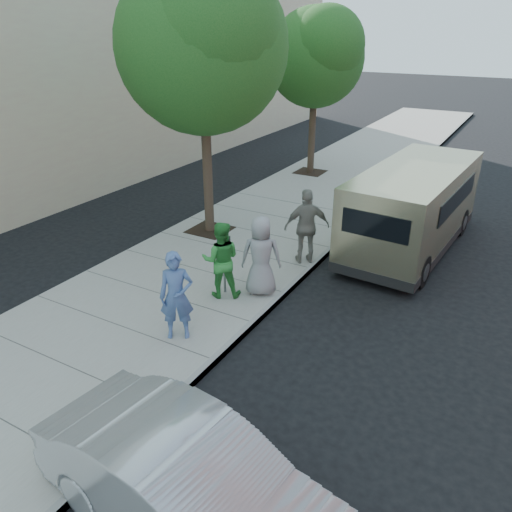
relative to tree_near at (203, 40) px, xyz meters
name	(u,v)px	position (x,y,z in m)	size (l,w,h in m)	color
ground	(232,283)	(2.25, -2.40, -5.55)	(120.00, 120.00, 0.00)	black
sidewalk	(199,272)	(1.25, -2.40, -5.47)	(5.00, 60.00, 0.15)	gray
curb_face	(283,295)	(3.69, -2.40, -5.47)	(0.12, 60.00, 0.16)	gray
tree_near	(203,40)	(0.00, 0.00, 0.00)	(4.62, 4.60, 7.53)	black
tree_far	(317,53)	(0.00, 7.60, -0.66)	(3.92, 3.80, 6.49)	black
parking_meter	(224,252)	(2.49, -3.07, -4.35)	(0.30, 0.12, 1.45)	gray
van	(414,206)	(5.56, 2.03, -4.28)	(2.59, 6.60, 2.40)	beige
sedan	(194,490)	(5.45, -8.36, -4.80)	(1.59, 4.55, 1.50)	#ABAFB2
person_officer	(176,296)	(2.67, -5.07, -4.47)	(0.68, 0.44, 1.86)	#4A669D
person_green_shirt	(221,260)	(2.50, -3.22, -4.49)	(0.89, 0.69, 1.82)	green
person_gray_shirt	(261,256)	(3.24, -2.67, -4.44)	(0.93, 0.61, 1.91)	gray
person_striped_polo	(307,227)	(3.45, -0.61, -4.39)	(1.18, 0.49, 2.01)	gray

